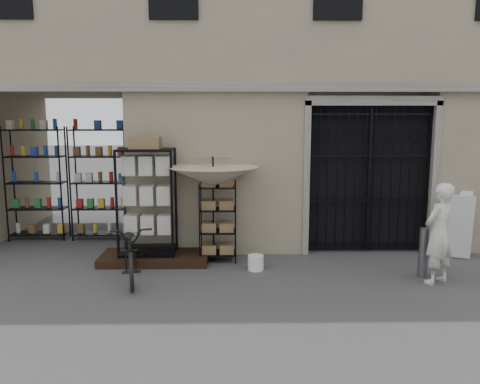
{
  "coord_description": "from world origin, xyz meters",
  "views": [
    {
      "loc": [
        -0.94,
        -6.96,
        2.67
      ],
      "look_at": [
        -0.8,
        1.4,
        1.35
      ],
      "focal_mm": 35.0,
      "sensor_mm": 36.0,
      "label": 1
    }
  ],
  "objects_px": {
    "shopkeeper": "(435,283)",
    "easel_sign": "(455,225)",
    "steel_bollard": "(423,253)",
    "market_umbrella": "(213,171)",
    "display_cabinet": "(147,207)",
    "wire_rack": "(218,222)",
    "bicycle": "(132,278)",
    "white_bucket": "(256,263)"
  },
  "relations": [
    {
      "from": "shopkeeper",
      "to": "easel_sign",
      "type": "distance_m",
      "value": 1.82
    },
    {
      "from": "easel_sign",
      "to": "steel_bollard",
      "type": "bearing_deg",
      "value": -110.09
    },
    {
      "from": "market_umbrella",
      "to": "easel_sign",
      "type": "relative_size",
      "value": 1.9
    },
    {
      "from": "shopkeeper",
      "to": "easel_sign",
      "type": "bearing_deg",
      "value": -156.53
    },
    {
      "from": "display_cabinet",
      "to": "shopkeeper",
      "type": "xyz_separation_m",
      "value": [
        4.92,
        -1.24,
        -1.04
      ]
    },
    {
      "from": "market_umbrella",
      "to": "steel_bollard",
      "type": "relative_size",
      "value": 2.79
    },
    {
      "from": "wire_rack",
      "to": "bicycle",
      "type": "bearing_deg",
      "value": -131.81
    },
    {
      "from": "easel_sign",
      "to": "white_bucket",
      "type": "bearing_deg",
      "value": -146.4
    },
    {
      "from": "wire_rack",
      "to": "display_cabinet",
      "type": "bearing_deg",
      "value": -165.3
    },
    {
      "from": "market_umbrella",
      "to": "bicycle",
      "type": "bearing_deg",
      "value": -145.1
    },
    {
      "from": "display_cabinet",
      "to": "market_umbrella",
      "type": "bearing_deg",
      "value": -5.42
    },
    {
      "from": "display_cabinet",
      "to": "wire_rack",
      "type": "height_order",
      "value": "display_cabinet"
    },
    {
      "from": "display_cabinet",
      "to": "easel_sign",
      "type": "xyz_separation_m",
      "value": [
        5.87,
        0.17,
        -0.39
      ]
    },
    {
      "from": "bicycle",
      "to": "easel_sign",
      "type": "relative_size",
      "value": 1.49
    },
    {
      "from": "display_cabinet",
      "to": "bicycle",
      "type": "distance_m",
      "value": 1.42
    },
    {
      "from": "wire_rack",
      "to": "bicycle",
      "type": "xyz_separation_m",
      "value": [
        -1.42,
        -1.0,
        -0.74
      ]
    },
    {
      "from": "bicycle",
      "to": "steel_bollard",
      "type": "distance_m",
      "value": 4.94
    },
    {
      "from": "display_cabinet",
      "to": "bicycle",
      "type": "xyz_separation_m",
      "value": [
        -0.12,
        -0.96,
        -1.04
      ]
    },
    {
      "from": "easel_sign",
      "to": "display_cabinet",
      "type": "bearing_deg",
      "value": -155.2
    },
    {
      "from": "display_cabinet",
      "to": "steel_bollard",
      "type": "relative_size",
      "value": 2.51
    },
    {
      "from": "white_bucket",
      "to": "easel_sign",
      "type": "height_order",
      "value": "easel_sign"
    },
    {
      "from": "display_cabinet",
      "to": "steel_bollard",
      "type": "bearing_deg",
      "value": -15.46
    },
    {
      "from": "market_umbrella",
      "to": "wire_rack",
      "type": "bearing_deg",
      "value": 38.96
    },
    {
      "from": "wire_rack",
      "to": "market_umbrella",
      "type": "relative_size",
      "value": 0.63
    },
    {
      "from": "steel_bollard",
      "to": "easel_sign",
      "type": "relative_size",
      "value": 0.68
    },
    {
      "from": "white_bucket",
      "to": "wire_rack",
      "type": "bearing_deg",
      "value": 139.56
    },
    {
      "from": "bicycle",
      "to": "shopkeeper",
      "type": "distance_m",
      "value": 5.04
    },
    {
      "from": "white_bucket",
      "to": "steel_bollard",
      "type": "distance_m",
      "value": 2.86
    },
    {
      "from": "steel_bollard",
      "to": "white_bucket",
      "type": "bearing_deg",
      "value": 171.58
    },
    {
      "from": "white_bucket",
      "to": "bicycle",
      "type": "height_order",
      "value": "bicycle"
    },
    {
      "from": "wire_rack",
      "to": "bicycle",
      "type": "distance_m",
      "value": 1.89
    },
    {
      "from": "display_cabinet",
      "to": "bicycle",
      "type": "height_order",
      "value": "display_cabinet"
    },
    {
      "from": "market_umbrella",
      "to": "shopkeeper",
      "type": "distance_m",
      "value": 4.25
    },
    {
      "from": "bicycle",
      "to": "wire_rack",
      "type": "bearing_deg",
      "value": 21.76
    },
    {
      "from": "white_bucket",
      "to": "easel_sign",
      "type": "xyz_separation_m",
      "value": [
        3.88,
        0.71,
        0.51
      ]
    },
    {
      "from": "steel_bollard",
      "to": "display_cabinet",
      "type": "bearing_deg",
      "value": 168.67
    },
    {
      "from": "wire_rack",
      "to": "white_bucket",
      "type": "height_order",
      "value": "wire_rack"
    },
    {
      "from": "steel_bollard",
      "to": "easel_sign",
      "type": "distance_m",
      "value": 1.57
    },
    {
      "from": "market_umbrella",
      "to": "display_cabinet",
      "type": "bearing_deg",
      "value": 178.7
    },
    {
      "from": "market_umbrella",
      "to": "white_bucket",
      "type": "bearing_deg",
      "value": -34.09
    },
    {
      "from": "white_bucket",
      "to": "easel_sign",
      "type": "relative_size",
      "value": 0.22
    },
    {
      "from": "display_cabinet",
      "to": "white_bucket",
      "type": "relative_size",
      "value": 7.67
    }
  ]
}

